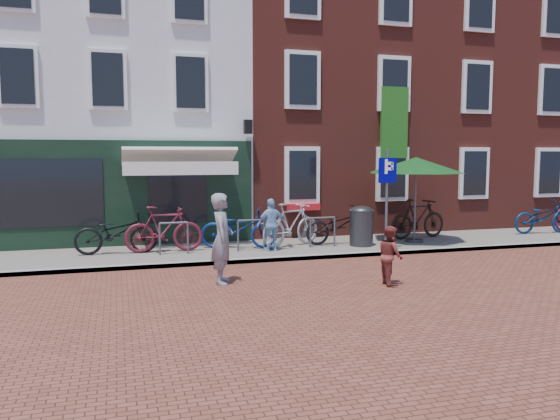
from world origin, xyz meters
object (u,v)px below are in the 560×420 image
object	(u,v)px
boy	(390,255)
bicycle_2	(238,228)
parking_sign	(387,185)
parasol	(416,162)
cafe_person	(272,225)
bicycle_5	(418,219)
woman	(222,239)
bicycle_3	(291,225)
bicycle_4	(339,225)
bicycle_1	(164,229)
bicycle_0	(116,233)
litter_bin	(361,224)
bicycle_6	(543,217)

from	to	relation	value
boy	bicycle_2	size ratio (longest dim) A/B	0.58
parking_sign	boy	bearing A→B (deg)	-115.92
parasol	parking_sign	bearing A→B (deg)	-143.89
cafe_person	bicycle_5	distance (m)	4.88
bicycle_5	woman	bearing A→B (deg)	109.59
boy	bicycle_3	distance (m)	4.50
bicycle_4	bicycle_5	world-z (taller)	bicycle_5
bicycle_1	bicycle_4	xyz separation A→B (m)	(4.85, -0.03, -0.06)
bicycle_0	bicycle_1	bearing A→B (deg)	-96.33
litter_bin	bicycle_6	distance (m)	6.62
cafe_person	bicycle_0	world-z (taller)	cafe_person
woman	bicycle_5	xyz separation A→B (m)	(6.63, 3.70, -0.22)
litter_bin	bicycle_5	xyz separation A→B (m)	(2.21, 0.76, -0.01)
parasol	bicycle_3	xyz separation A→B (m)	(-3.66, 0.25, -1.70)
parasol	bicycle_3	world-z (taller)	parasol
woman	cafe_person	world-z (taller)	woman
litter_bin	woman	bearing A→B (deg)	-146.38
parasol	bicycle_6	distance (m)	5.15
litter_bin	bicycle_1	xyz separation A→B (m)	(-5.31, 0.51, -0.01)
parking_sign	cafe_person	xyz separation A→B (m)	(-2.92, 0.76, -1.03)
bicycle_2	bicycle_3	bearing A→B (deg)	-76.05
cafe_person	litter_bin	bearing A→B (deg)	175.06
bicycle_1	bicycle_6	distance (m)	11.91
litter_bin	bicycle_0	world-z (taller)	litter_bin
parking_sign	bicycle_3	xyz separation A→B (m)	(-2.21, 1.31, -1.12)
bicycle_4	bicycle_5	size ratio (longest dim) A/B	1.03
parking_sign	bicycle_4	size ratio (longest dim) A/B	1.30
bicycle_3	bicycle_6	distance (m)	8.48
parasol	bicycle_2	xyz separation A→B (m)	(-5.11, 0.36, -1.76)
woman	parking_sign	bearing A→B (deg)	-51.66
litter_bin	woman	world-z (taller)	woman
bicycle_0	bicycle_1	world-z (taller)	bicycle_1
litter_bin	parasol	size ratio (longest dim) A/B	0.43
litter_bin	parasol	distance (m)	2.46
parasol	woman	xyz separation A→B (m)	(-6.20, -3.15, -1.48)
bicycle_5	bicycle_6	size ratio (longest dim) A/B	0.97
litter_bin	parasol	xyz separation A→B (m)	(1.77, 0.21, 1.69)
parking_sign	woman	world-z (taller)	parking_sign
boy	bicycle_2	distance (m)	5.04
woman	cafe_person	bearing A→B (deg)	-18.10
litter_bin	cafe_person	world-z (taller)	cafe_person
bicycle_0	bicycle_5	size ratio (longest dim) A/B	1.03
boy	bicycle_0	distance (m)	7.01
cafe_person	bicycle_6	bearing A→B (deg)	177.26
bicycle_0	bicycle_6	size ratio (longest dim) A/B	1.00
woman	bicycle_6	world-z (taller)	woman
bicycle_4	bicycle_2	bearing A→B (deg)	82.81
parasol	bicycle_5	world-z (taller)	parasol
parking_sign	boy	size ratio (longest dim) A/B	2.25
bicycle_3	bicycle_4	xyz separation A→B (m)	(1.43, 0.02, -0.06)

